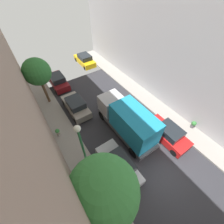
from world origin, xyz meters
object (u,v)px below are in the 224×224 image
object	(u,v)px
potted_plant_2	(58,132)
lamp_post	(81,142)
parked_car_left_2	(119,165)
parked_car_left_3	(76,106)
delivery_truck	(127,121)
street_tree_2	(37,72)
potted_plant_0	(193,124)
parked_car_right_1	(168,133)
parked_car_right_2	(85,60)
street_tree_0	(103,191)
parked_car_left_4	(58,81)

from	to	relation	value
potted_plant_2	lamp_post	distance (m)	5.09
parked_car_left_2	parked_car_left_3	bearing A→B (deg)	90.00
delivery_truck	street_tree_2	bearing A→B (deg)	119.42
parked_car_left_3	potted_plant_0	world-z (taller)	parked_car_left_3
parked_car_right_1	lamp_post	xyz separation A→B (m)	(-7.30, 1.89, 2.79)
parked_car_right_2	street_tree_0	world-z (taller)	street_tree_0
parked_car_right_1	potted_plant_0	bearing A→B (deg)	-12.31
delivery_truck	street_tree_2	world-z (taller)	street_tree_2
parked_car_left_3	parked_car_right_2	size ratio (longest dim) A/B	1.00
parked_car_right_1	delivery_truck	distance (m)	3.91
delivery_truck	street_tree_0	world-z (taller)	street_tree_0
parked_car_left_4	potted_plant_0	world-z (taller)	parked_car_left_4
potted_plant_0	lamp_post	world-z (taller)	lamp_post
delivery_truck	street_tree_0	size ratio (longest dim) A/B	1.05
parked_car_right_2	delivery_truck	size ratio (longest dim) A/B	0.64
street_tree_2	lamp_post	bearing A→B (deg)	-89.04
parked_car_right_2	street_tree_2	xyz separation A→B (m)	(-7.45, -5.42, 3.29)
lamp_post	parked_car_right_1	bearing A→B (deg)	-14.51
parked_car_left_4	potted_plant_0	distance (m)	16.45
parked_car_right_2	lamp_post	size ratio (longest dim) A/B	0.83
delivery_truck	potted_plant_2	bearing A→B (deg)	148.92
parked_car_right_1	street_tree_2	bearing A→B (deg)	124.01
street_tree_2	parked_car_right_1	bearing A→B (deg)	-55.99
street_tree_0	parked_car_right_2	bearing A→B (deg)	66.81
parked_car_left_2	parked_car_left_4	bearing A→B (deg)	90.00
parked_car_right_1	lamp_post	size ratio (longest dim) A/B	0.83
street_tree_2	parked_car_left_2	bearing A→B (deg)	-79.31
parked_car_left_2	lamp_post	xyz separation A→B (m)	(-1.90, 1.72, 2.79)
parked_car_left_2	parked_car_left_3	xyz separation A→B (m)	(0.00, 7.85, 0.00)
street_tree_0	parked_car_left_4	bearing A→B (deg)	81.12
parked_car_right_1	potted_plant_2	world-z (taller)	parked_car_right_1
parked_car_left_4	lamp_post	xyz separation A→B (m)	(-1.90, -11.62, 2.79)
street_tree_2	potted_plant_2	xyz separation A→B (m)	(-0.77, -5.10, -3.43)
parked_car_left_3	delivery_truck	bearing A→B (deg)	-63.43
parked_car_left_3	lamp_post	size ratio (longest dim) A/B	0.83
parked_car_left_3	potted_plant_2	size ratio (longest dim) A/B	5.35
parked_car_left_4	delivery_truck	xyz separation A→B (m)	(2.70, -10.89, 1.07)
parked_car_left_4	potted_plant_2	distance (m)	8.07
street_tree_0	potted_plant_2	bearing A→B (deg)	93.38
parked_car_left_3	parked_car_right_2	xyz separation A→B (m)	(5.40, 8.45, 0.00)
parked_car_left_3	delivery_truck	world-z (taller)	delivery_truck
parked_car_left_2	street_tree_0	xyz separation A→B (m)	(-2.37, -1.84, 4.08)
parked_car_right_1	lamp_post	world-z (taller)	lamp_post
delivery_truck	potted_plant_0	world-z (taller)	delivery_truck
street_tree_0	street_tree_2	size ratio (longest dim) A/B	1.20
parked_car_right_2	potted_plant_2	distance (m)	13.36
parked_car_right_1	potted_plant_0	distance (m)	3.05
street_tree_0	parked_car_left_2	bearing A→B (deg)	37.86
parked_car_left_3	potted_plant_0	size ratio (longest dim) A/B	5.13
parked_car_right_2	potted_plant_0	xyz separation A→B (m)	(2.98, -17.12, -0.11)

